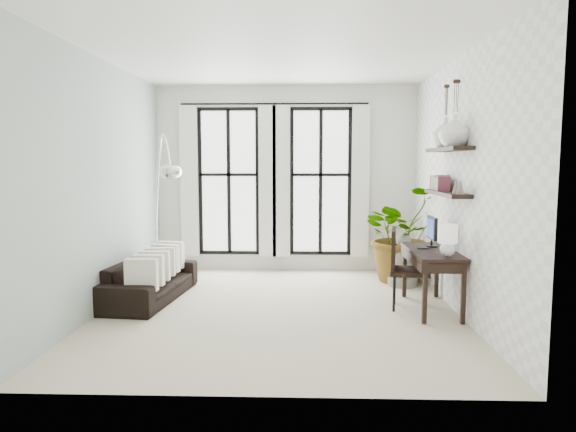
{
  "coord_description": "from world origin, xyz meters",
  "views": [
    {
      "loc": [
        0.32,
        -6.46,
        1.89
      ],
      "look_at": [
        0.1,
        0.3,
        1.18
      ],
      "focal_mm": 32.0,
      "sensor_mm": 36.0,
      "label": 1
    }
  ],
  "objects_px": {
    "arc_lamp": "(162,173)",
    "desk": "(433,255)",
    "desk_chair": "(403,263)",
    "buddha": "(403,263)",
    "plant": "(403,234)",
    "sofa": "(151,280)"
  },
  "relations": [
    {
      "from": "desk_chair",
      "to": "buddha",
      "type": "height_order",
      "value": "desk_chair"
    },
    {
      "from": "desk",
      "to": "desk_chair",
      "type": "relative_size",
      "value": 1.28
    },
    {
      "from": "desk_chair",
      "to": "buddha",
      "type": "relative_size",
      "value": 1.26
    },
    {
      "from": "desk",
      "to": "buddha",
      "type": "bearing_deg",
      "value": 94.6
    },
    {
      "from": "desk",
      "to": "plant",
      "type": "bearing_deg",
      "value": 92.16
    },
    {
      "from": "arc_lamp",
      "to": "desk",
      "type": "bearing_deg",
      "value": -12.19
    },
    {
      "from": "plant",
      "to": "sofa",
      "type": "bearing_deg",
      "value": -161.44
    },
    {
      "from": "plant",
      "to": "desk",
      "type": "relative_size",
      "value": 1.16
    },
    {
      "from": "desk",
      "to": "arc_lamp",
      "type": "bearing_deg",
      "value": 167.81
    },
    {
      "from": "desk",
      "to": "arc_lamp",
      "type": "relative_size",
      "value": 0.58
    },
    {
      "from": "sofa",
      "to": "arc_lamp",
      "type": "height_order",
      "value": "arc_lamp"
    },
    {
      "from": "plant",
      "to": "buddha",
      "type": "height_order",
      "value": "plant"
    },
    {
      "from": "sofa",
      "to": "desk",
      "type": "bearing_deg",
      "value": -90.74
    },
    {
      "from": "sofa",
      "to": "desk_chair",
      "type": "distance_m",
      "value": 3.43
    },
    {
      "from": "sofa",
      "to": "buddha",
      "type": "xyz_separation_m",
      "value": [
        3.64,
        0.91,
        0.07
      ]
    },
    {
      "from": "buddha",
      "to": "arc_lamp",
      "type": "bearing_deg",
      "value": -170.84
    },
    {
      "from": "sofa",
      "to": "buddha",
      "type": "distance_m",
      "value": 3.75
    },
    {
      "from": "sofa",
      "to": "plant",
      "type": "height_order",
      "value": "plant"
    },
    {
      "from": "plant",
      "to": "buddha",
      "type": "relative_size",
      "value": 1.87
    },
    {
      "from": "sofa",
      "to": "desk",
      "type": "distance_m",
      "value": 3.8
    },
    {
      "from": "plant",
      "to": "arc_lamp",
      "type": "bearing_deg",
      "value": -165.99
    },
    {
      "from": "desk_chair",
      "to": "desk",
      "type": "bearing_deg",
      "value": -8.68
    }
  ]
}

